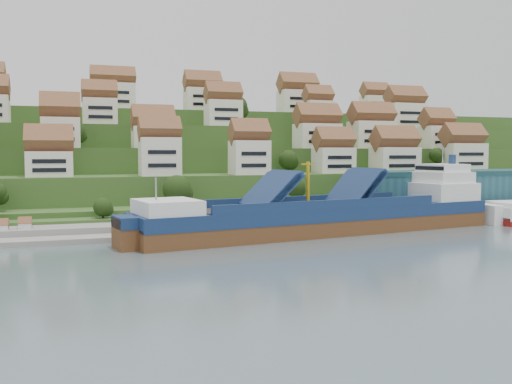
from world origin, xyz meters
name	(u,v)px	position (x,y,z in m)	size (l,w,h in m)	color
ground	(306,235)	(0.00, 0.00, 0.00)	(300.00, 300.00, 0.00)	slate
quay	(357,218)	(20.00, 15.00, 1.10)	(180.00, 14.00, 2.20)	gray
pebble_beach	(3,238)	(-58.00, 12.00, 0.50)	(45.00, 20.00, 1.00)	gray
hillside	(195,169)	(0.00, 103.55, 10.66)	(260.00, 128.00, 31.00)	#2D4C1E
hillside_village	(234,127)	(2.73, 60.82, 24.42)	(159.21, 61.80, 28.47)	white
hillside_trees	(197,152)	(-12.60, 44.89, 16.80)	(141.63, 62.01, 32.13)	#223C14
warehouse	(463,189)	(52.00, 17.00, 7.20)	(60.00, 15.00, 10.00)	#22515E
flagpole	(361,196)	(18.11, 10.00, 6.88)	(1.28, 0.16, 8.00)	gray
cargo_ship	(333,217)	(6.68, 1.03, 3.38)	(81.49, 24.77, 17.89)	brown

